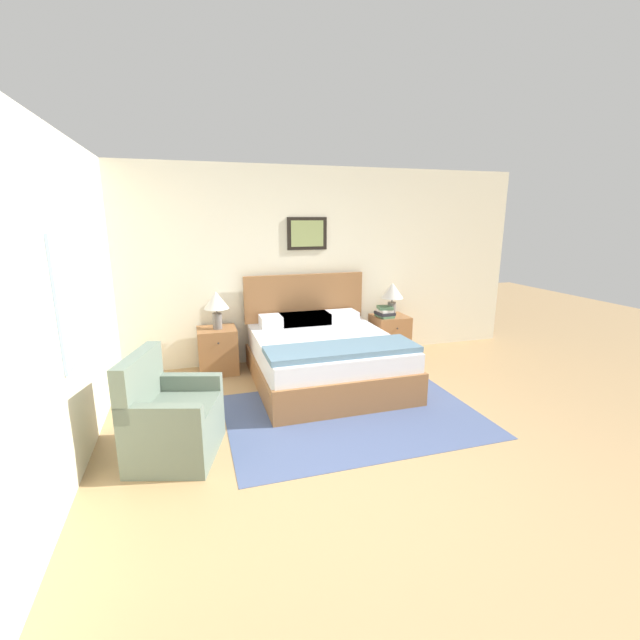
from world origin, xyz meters
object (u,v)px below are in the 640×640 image
at_px(nightstand_near_window, 218,350).
at_px(table_lamp_near_window, 216,303).
at_px(table_lamp_by_door, 392,293).
at_px(nightstand_by_door, 389,335).
at_px(bed, 324,356).
at_px(armchair, 171,421).

height_order(nightstand_near_window, table_lamp_near_window, table_lamp_near_window).
distance_m(nightstand_near_window, table_lamp_by_door, 2.50).
height_order(nightstand_by_door, table_lamp_near_window, table_lamp_near_window).
bearing_deg(bed, nightstand_near_window, 149.94).
height_order(bed, nightstand_by_door, bed).
xyz_separation_m(nightstand_by_door, table_lamp_by_door, (0.01, -0.02, 0.62)).
xyz_separation_m(armchair, table_lamp_by_door, (2.93, 1.89, 0.60)).
height_order(armchair, table_lamp_near_window, table_lamp_near_window).
distance_m(bed, table_lamp_by_door, 1.51).
height_order(table_lamp_near_window, table_lamp_by_door, same).
relative_size(bed, armchair, 2.12).
bearing_deg(nightstand_by_door, bed, -150.00).
height_order(nightstand_near_window, nightstand_by_door, same).
bearing_deg(table_lamp_near_window, armchair, -105.48).
relative_size(bed, table_lamp_by_door, 4.03).
height_order(armchair, nightstand_by_door, armchair).
relative_size(armchair, nightstand_near_window, 1.55).
distance_m(nightstand_by_door, table_lamp_near_window, 2.47).
bearing_deg(nightstand_near_window, armchair, -104.95).
bearing_deg(nightstand_by_door, armchair, -146.84).
xyz_separation_m(armchair, table_lamp_near_window, (0.52, 1.89, 0.60)).
bearing_deg(nightstand_by_door, table_lamp_by_door, -58.51).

